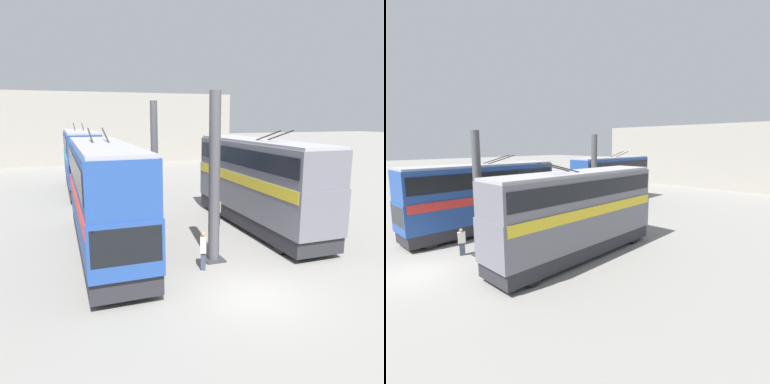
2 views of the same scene
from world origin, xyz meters
TOP-DOWN VIEW (x-y plane):
  - ground_plane at (0.00, 0.00)m, footprint 240.00×240.00m
  - depot_back_wall at (40.14, 0.00)m, footprint 0.50×36.00m
  - support_column_near at (3.52, 0.00)m, footprint 0.86×0.86m
  - support_column_far at (13.71, 0.00)m, footprint 0.86×0.86m
  - bus_left_near at (7.28, -4.27)m, footprint 11.30×2.54m
  - bus_right_mid at (6.20, 4.27)m, footprint 11.44×2.54m
  - bus_right_far at (21.80, 4.27)m, footprint 10.88×2.54m
  - person_by_left_row at (8.51, -2.35)m, footprint 0.42×0.48m
  - person_aisle_foreground at (2.76, 0.78)m, footprint 0.48×0.38m
  - oil_drum at (8.50, 1.29)m, footprint 0.58×0.58m

SIDE VIEW (x-z plane):
  - ground_plane at x=0.00m, z-range 0.00..0.00m
  - oil_drum at x=8.50m, z-range 0.00..0.83m
  - person_by_left_row at x=8.51m, z-range 0.04..1.60m
  - person_aisle_foreground at x=2.76m, z-range 0.04..1.66m
  - bus_left_near at x=7.28m, z-range 0.03..5.60m
  - bus_right_mid at x=6.20m, z-range 0.02..5.67m
  - bus_right_far at x=21.80m, z-range 0.05..5.72m
  - support_column_near at x=3.52m, z-range -0.12..7.10m
  - support_column_far at x=13.71m, z-range -0.12..7.10m
  - depot_back_wall at x=40.14m, z-range 0.00..9.32m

